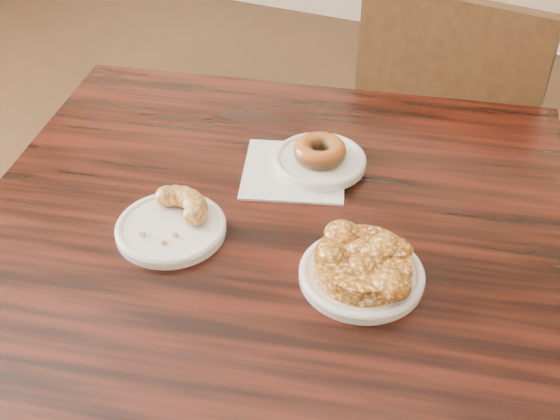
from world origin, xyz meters
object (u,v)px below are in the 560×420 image
at_px(chair_far, 452,150).
at_px(glazed_donut, 320,151).
at_px(cruller_fragment, 170,217).
at_px(cafe_table, 270,394).
at_px(apple_fritter, 363,260).

xyz_separation_m(chair_far, glazed_donut, (-0.15, -0.58, 0.33)).
relative_size(chair_far, glazed_donut, 10.49).
height_order(glazed_donut, cruller_fragment, glazed_donut).
height_order(cafe_table, apple_fritter, apple_fritter).
distance_m(glazed_donut, cruller_fragment, 0.28).
height_order(cafe_table, glazed_donut, glazed_donut).
bearing_deg(apple_fritter, cafe_table, 168.97).
xyz_separation_m(cafe_table, chair_far, (0.16, 0.77, 0.08)).
bearing_deg(cafe_table, chair_far, 67.33).
relative_size(cafe_table, glazed_donut, 10.51).
xyz_separation_m(cafe_table, glazed_donut, (0.01, 0.19, 0.41)).
bearing_deg(cruller_fragment, glazed_donut, 58.40).
bearing_deg(cafe_table, glazed_donut, 76.03).
bearing_deg(chair_far, cafe_table, 85.20).
xyz_separation_m(apple_fritter, cruller_fragment, (-0.29, -0.01, -0.01)).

